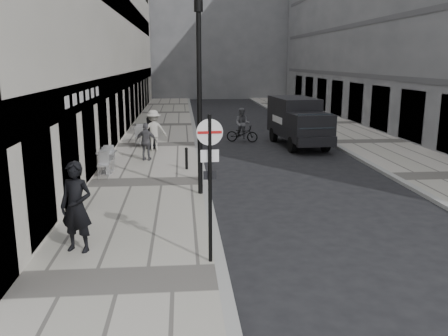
{
  "coord_description": "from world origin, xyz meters",
  "views": [
    {
      "loc": [
        -0.74,
        -5.87,
        4.25
      ],
      "look_at": [
        0.37,
        6.64,
        1.4
      ],
      "focal_mm": 38.0,
      "sensor_mm": 36.0,
      "label": 1
    }
  ],
  "objects_px": {
    "sign_post": "(210,169)",
    "panel_van": "(298,119)",
    "walking_man": "(76,207)",
    "cyclist": "(242,129)",
    "lamppost": "(199,90)"
  },
  "relations": [
    {
      "from": "sign_post",
      "to": "panel_van",
      "type": "bearing_deg",
      "value": 64.57
    },
    {
      "from": "sign_post",
      "to": "panel_van",
      "type": "xyz_separation_m",
      "value": [
        5.3,
        14.2,
        -0.76
      ]
    },
    {
      "from": "walking_man",
      "to": "panel_van",
      "type": "xyz_separation_m",
      "value": [
        8.17,
        13.37,
        0.22
      ]
    },
    {
      "from": "walking_man",
      "to": "sign_post",
      "type": "height_order",
      "value": "sign_post"
    },
    {
      "from": "panel_van",
      "to": "cyclist",
      "type": "relative_size",
      "value": 2.9
    },
    {
      "from": "sign_post",
      "to": "panel_van",
      "type": "distance_m",
      "value": 15.17
    },
    {
      "from": "walking_man",
      "to": "lamppost",
      "type": "relative_size",
      "value": 0.35
    },
    {
      "from": "cyclist",
      "to": "walking_man",
      "type": "bearing_deg",
      "value": -92.46
    },
    {
      "from": "walking_man",
      "to": "sign_post",
      "type": "relative_size",
      "value": 0.65
    },
    {
      "from": "sign_post",
      "to": "lamppost",
      "type": "xyz_separation_m",
      "value": [
        -0.0,
        5.27,
        1.27
      ]
    },
    {
      "from": "panel_van",
      "to": "cyclist",
      "type": "bearing_deg",
      "value": 147.35
    },
    {
      "from": "walking_man",
      "to": "cyclist",
      "type": "distance_m",
      "value": 15.77
    },
    {
      "from": "sign_post",
      "to": "lamppost",
      "type": "relative_size",
      "value": 0.53
    },
    {
      "from": "walking_man",
      "to": "sign_post",
      "type": "xyz_separation_m",
      "value": [
        2.88,
        -0.83,
        0.98
      ]
    },
    {
      "from": "sign_post",
      "to": "cyclist",
      "type": "xyz_separation_m",
      "value": [
        2.64,
        15.59,
        -1.4
      ]
    }
  ]
}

